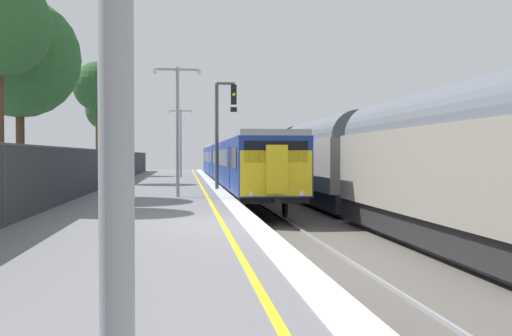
# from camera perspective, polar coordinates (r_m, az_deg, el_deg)

# --- Properties ---
(ground) EXTENTS (17.40, 110.00, 1.21)m
(ground) POSITION_cam_1_polar(r_m,az_deg,el_deg) (14.78, 8.41, -7.66)
(ground) COLOR slate
(commuter_train_at_platform) EXTENTS (2.83, 39.61, 3.81)m
(commuter_train_at_platform) POSITION_cam_1_polar(r_m,az_deg,el_deg) (40.69, -2.35, 0.66)
(commuter_train_at_platform) COLOR navy
(commuter_train_at_platform) RESTS_ON ground
(freight_train_adjacent_track) EXTENTS (2.60, 40.55, 4.56)m
(freight_train_adjacent_track) POSITION_cam_1_polar(r_m,az_deg,el_deg) (30.59, 6.85, 0.88)
(freight_train_adjacent_track) COLOR #232326
(freight_train_adjacent_track) RESTS_ON ground
(signal_gantry) EXTENTS (1.10, 0.24, 5.35)m
(signal_gantry) POSITION_cam_1_polar(r_m,az_deg,el_deg) (29.05, -3.38, 4.49)
(signal_gantry) COLOR #47474C
(signal_gantry) RESTS_ON ground
(platform_lamp_mid) EXTENTS (2.00, 0.20, 5.25)m
(platform_lamp_mid) POSITION_cam_1_polar(r_m,az_deg,el_deg) (23.58, -7.75, 4.74)
(platform_lamp_mid) COLOR #93999E
(platform_lamp_mid) RESTS_ON ground
(platform_lamp_far) EXTENTS (2.00, 0.20, 5.21)m
(platform_lamp_far) POSITION_cam_1_polar(r_m,az_deg,el_deg) (44.79, -7.44, 3.05)
(platform_lamp_far) COLOR #93999E
(platform_lamp_far) RESTS_ON ground
(platform_back_fence) EXTENTS (0.07, 99.00, 1.98)m
(platform_back_fence) POSITION_cam_1_polar(r_m,az_deg,el_deg) (14.69, -23.62, -1.38)
(platform_back_fence) COLOR #282B2D
(platform_back_fence) RESTS_ON ground
(background_tree_left) EXTENTS (3.27, 3.27, 7.07)m
(background_tree_left) POSITION_cam_1_polar(r_m,az_deg,el_deg) (49.48, -14.70, 5.41)
(background_tree_left) COLOR #473323
(background_tree_left) RESTS_ON ground
(background_tree_centre) EXTENTS (2.97, 2.97, 7.32)m
(background_tree_centre) POSITION_cam_1_polar(r_m,az_deg,el_deg) (36.16, -15.35, 7.58)
(background_tree_centre) COLOR #473323
(background_tree_centre) RESTS_ON ground
(background_tree_back) EXTENTS (4.69, 4.69, 7.85)m
(background_tree_back) POSITION_cam_1_polar(r_m,az_deg,el_deg) (24.73, -22.08, 9.75)
(background_tree_back) COLOR #473323
(background_tree_back) RESTS_ON ground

